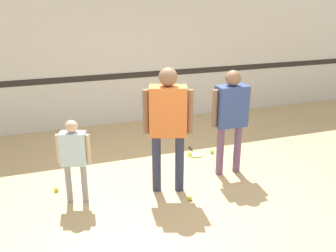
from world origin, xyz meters
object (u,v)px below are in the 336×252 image
at_px(person_student_right, 231,111).
at_px(tennis_ball_by_spare_racket, 190,154).
at_px(racket_spare_on_floor, 195,154).
at_px(tennis_ball_stray_left, 56,189).
at_px(person_instructor, 168,117).
at_px(tennis_ball_near_instructor, 190,198).
at_px(person_student_left, 74,153).
at_px(tennis_ball_stray_right, 212,152).

distance_m(person_student_right, tennis_ball_by_spare_racket, 1.27).
xyz_separation_m(racket_spare_on_floor, tennis_ball_stray_left, (-2.36, -0.53, 0.02)).
distance_m(person_instructor, tennis_ball_near_instructor, 1.13).
distance_m(person_instructor, person_student_left, 1.31).
bearing_deg(racket_spare_on_floor, person_student_left, 117.89).
bearing_deg(person_instructor, tennis_ball_stray_right, 58.40).
bearing_deg(tennis_ball_stray_right, person_student_right, -97.09).
xyz_separation_m(person_student_right, racket_spare_on_floor, (-0.22, 0.80, -0.99)).
relative_size(tennis_ball_near_instructor, tennis_ball_stray_left, 1.00).
xyz_separation_m(person_student_left, tennis_ball_by_spare_racket, (2.00, 0.88, -0.68)).
bearing_deg(person_student_left, tennis_ball_by_spare_racket, 42.91).
relative_size(tennis_ball_by_spare_racket, tennis_ball_stray_right, 1.00).
height_order(person_student_left, tennis_ball_stray_left, person_student_left).
height_order(person_student_left, person_student_right, person_student_right).
height_order(person_student_right, tennis_ball_near_instructor, person_student_right).
bearing_deg(tennis_ball_stray_right, tennis_ball_near_instructor, -126.08).
distance_m(person_student_left, tennis_ball_near_instructor, 1.66).
relative_size(person_instructor, tennis_ball_stray_right, 26.68).
xyz_separation_m(person_student_left, tennis_ball_stray_left, (-0.26, 0.37, -0.68)).
distance_m(person_student_right, tennis_ball_stray_left, 2.76).
height_order(person_instructor, person_student_right, person_instructor).
bearing_deg(person_student_left, person_student_right, 21.90).
bearing_deg(tennis_ball_stray_left, person_student_left, -54.80).
xyz_separation_m(tennis_ball_near_instructor, tennis_ball_by_spare_racket, (0.56, 1.35, 0.00)).
bearing_deg(person_instructor, tennis_ball_stray_left, -178.87).
bearing_deg(racket_spare_on_floor, tennis_ball_stray_left, 107.29).
bearing_deg(person_instructor, person_student_left, -166.20).
xyz_separation_m(person_student_right, tennis_ball_stray_right, (0.09, 0.75, -0.97)).
distance_m(tennis_ball_by_spare_racket, tennis_ball_stray_left, 2.32).
height_order(person_student_left, tennis_ball_stray_right, person_student_left).
distance_m(tennis_ball_near_instructor, tennis_ball_by_spare_racket, 1.47).
height_order(tennis_ball_near_instructor, tennis_ball_stray_left, same).
relative_size(person_student_left, tennis_ball_stray_right, 17.49).
relative_size(person_student_left, tennis_ball_near_instructor, 17.49).
xyz_separation_m(person_instructor, tennis_ball_stray_left, (-1.51, 0.48, -1.06)).
xyz_separation_m(person_student_right, tennis_ball_stray_left, (-2.57, 0.27, -0.97)).
bearing_deg(person_instructor, tennis_ball_near_instructor, -44.34).
height_order(tennis_ball_near_instructor, tennis_ball_by_spare_racket, same).
height_order(tennis_ball_by_spare_racket, tennis_ball_stray_left, same).
height_order(person_student_right, tennis_ball_by_spare_racket, person_student_right).
bearing_deg(tennis_ball_by_spare_racket, person_instructor, -127.38).
distance_m(tennis_ball_near_instructor, tennis_ball_stray_right, 1.64).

